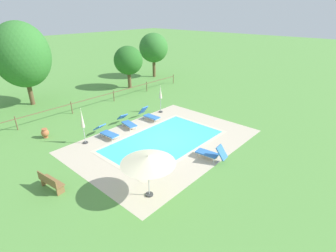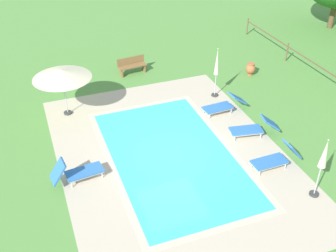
% 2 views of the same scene
% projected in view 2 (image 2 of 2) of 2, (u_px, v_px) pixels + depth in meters
% --- Properties ---
extents(ground_plane, '(160.00, 160.00, 0.00)m').
position_uv_depth(ground_plane, '(172.00, 156.00, 15.61)').
color(ground_plane, '#599342').
extents(pool_deck_paving, '(11.64, 8.33, 0.01)m').
position_uv_depth(pool_deck_paving, '(172.00, 156.00, 15.60)').
color(pool_deck_paving, beige).
rests_on(pool_deck_paving, ground).
extents(swimming_pool_water, '(7.66, 4.35, 0.01)m').
position_uv_depth(swimming_pool_water, '(172.00, 156.00, 15.60)').
color(swimming_pool_water, '#42CCD6').
rests_on(swimming_pool_water, ground).
extents(pool_coping_rim, '(8.14, 4.83, 0.01)m').
position_uv_depth(pool_coping_rim, '(172.00, 156.00, 15.60)').
color(pool_coping_rim, beige).
rests_on(pool_coping_rim, ground).
extents(sun_lounger_north_near_steps, '(0.64, 1.88, 0.98)m').
position_uv_depth(sun_lounger_north_near_steps, '(276.00, 158.00, 14.86)').
color(sun_lounger_north_near_steps, '#3370BC').
rests_on(sun_lounger_north_near_steps, ground).
extents(sun_lounger_north_mid, '(0.72, 2.05, 0.81)m').
position_uv_depth(sun_lounger_north_mid, '(223.00, 105.00, 18.05)').
color(sun_lounger_north_mid, '#3370BC').
rests_on(sun_lounger_north_mid, ground).
extents(sun_lounger_north_far, '(0.95, 2.07, 0.85)m').
position_uv_depth(sun_lounger_north_far, '(253.00, 128.00, 16.52)').
color(sun_lounger_north_far, '#3370BC').
rests_on(sun_lounger_north_far, ground).
extents(sun_lounger_north_end, '(0.80, 1.87, 1.02)m').
position_uv_depth(sun_lounger_north_end, '(77.00, 172.00, 14.21)').
color(sun_lounger_north_end, '#3370BC').
rests_on(sun_lounger_north_end, ground).
extents(patio_umbrella_open_foreground, '(2.48, 2.48, 2.17)m').
position_uv_depth(patio_umbrella_open_foreground, '(62.00, 74.00, 17.07)').
color(patio_umbrella_open_foreground, '#383838').
rests_on(patio_umbrella_open_foreground, ground).
extents(patio_umbrella_closed_row_west, '(0.32, 0.32, 2.32)m').
position_uv_depth(patio_umbrella_closed_row_west, '(323.00, 159.00, 12.96)').
color(patio_umbrella_closed_row_west, '#383838').
rests_on(patio_umbrella_closed_row_west, ground).
extents(patio_umbrella_closed_row_mid_west, '(0.32, 0.32, 2.43)m').
position_uv_depth(patio_umbrella_closed_row_mid_west, '(217.00, 66.00, 18.62)').
color(patio_umbrella_closed_row_mid_west, '#383838').
rests_on(patio_umbrella_closed_row_mid_west, ground).
extents(wooden_bench_lawn_side, '(0.62, 1.54, 0.87)m').
position_uv_depth(wooden_bench_lawn_side, '(132.00, 65.00, 21.23)').
color(wooden_bench_lawn_side, olive).
rests_on(wooden_bench_lawn_side, ground).
extents(terracotta_urn_near_fence, '(0.50, 0.50, 0.66)m').
position_uv_depth(terracotta_urn_near_fence, '(251.00, 69.00, 21.14)').
color(terracotta_urn_near_fence, '#B7663D').
rests_on(terracotta_urn_near_fence, ground).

